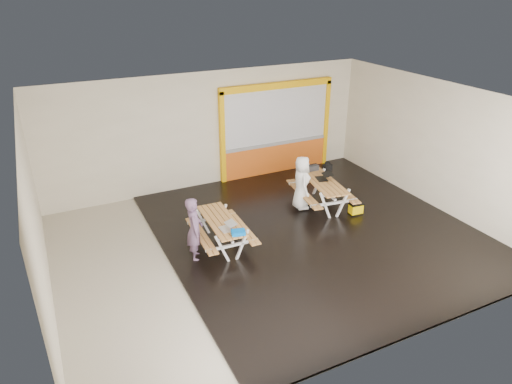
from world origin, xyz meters
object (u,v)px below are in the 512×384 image
dark_case (308,202)px  picnic_table_right (322,187)px  person_left (194,229)px  blue_pouch (238,232)px  backpack (327,169)px  fluke_bag (356,209)px  laptop_left (227,227)px  toolbox (312,168)px  person_right (302,183)px  picnic_table_left (221,226)px  laptop_right (324,177)px

dark_case → picnic_table_right: bearing=-29.6°
person_left → blue_pouch: bearing=-107.9°
backpack → fluke_bag: size_ratio=1.11×
person_left → laptop_left: 0.74m
toolbox → dark_case: toolbox is taller
picnic_table_right → backpack: bearing=48.8°
laptop_left → backpack: bearing=26.4°
person_right → toolbox: bearing=-32.5°
blue_pouch → dark_case: size_ratio=0.76×
blue_pouch → backpack: bearing=30.8°
person_right → laptop_left: bearing=131.4°
picnic_table_left → laptop_left: laptop_left is taller
picnic_table_left → fluke_bag: size_ratio=4.93×
person_left → person_right: person_right is taller
laptop_left → toolbox: bearing=29.7°
laptop_left → laptop_right: 3.71m
picnic_table_left → picnic_table_right: bearing=13.2°
picnic_table_right → laptop_left: (-3.38, -1.24, 0.17)m
blue_pouch → fluke_bag: blue_pouch is taller
laptop_right → blue_pouch: (-3.34, -1.65, -0.08)m
person_left → blue_pouch: size_ratio=5.02×
blue_pouch → picnic_table_right: bearing=25.7°
toolbox → laptop_left: bearing=-150.3°
fluke_bag → person_left: bearing=-178.6°
picnic_table_left → fluke_bag: 3.90m
person_left → person_right: bearing=-55.4°
laptop_left → person_right: bearing=25.6°
dark_case → person_left: bearing=-162.6°
picnic_table_left → person_right: person_right is taller
dark_case → laptop_right: bearing=-14.1°
picnic_table_right → blue_pouch: bearing=-154.3°
person_left → toolbox: (4.22, 1.75, 0.11)m
picnic_table_left → toolbox: toolbox is taller
fluke_bag → toolbox: bearing=103.5°
person_right → fluke_bag: 1.64m
person_left → fluke_bag: 4.65m
picnic_table_right → fluke_bag: picnic_table_right is taller
laptop_right → toolbox: (0.06, 0.68, 0.02)m
picnic_table_right → toolbox: 0.82m
picnic_table_right → blue_pouch: (-3.25, -1.57, 0.17)m
picnic_table_right → toolbox: bearing=79.4°
backpack → toolbox: bearing=-179.4°
person_left → fluke_bag: bearing=-71.2°
picnic_table_right → fluke_bag: size_ratio=5.71×
person_right → fluke_bag: (1.17, -0.94, -0.63)m
picnic_table_left → picnic_table_right: 3.44m
laptop_right → blue_pouch: size_ratio=1.68×
person_left → blue_pouch: (0.82, -0.58, 0.01)m
person_left → laptop_right: person_left is taller
toolbox → backpack: 0.55m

